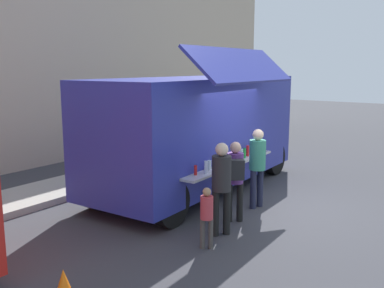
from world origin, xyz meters
The scene contains 7 objects.
ground_plane centered at (0.00, 0.00, 0.00)m, with size 60.00×60.00×0.00m, color #38383D.
food_truck_main centered at (0.32, 2.01, 1.52)m, with size 6.43×3.24×3.42m.
trash_bin centered at (4.66, 4.33, 0.44)m, with size 0.60×0.60×0.89m, color #2C6237.
customer_front_ordering centered at (-0.13, 0.15, 1.03)m, with size 0.35×0.35×1.72m.
customer_mid_with_backpack centered at (-1.20, 0.09, 0.98)m, with size 0.51×0.48×1.60m.
customer_rear_waiting centered at (-1.92, -0.05, 1.02)m, with size 0.35×0.35×1.71m.
child_near_queue centered at (-2.57, -0.16, 0.63)m, with size 0.22×0.22×1.06m.
Camera 1 is at (-8.30, -3.95, 3.03)m, focal length 40.38 mm.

